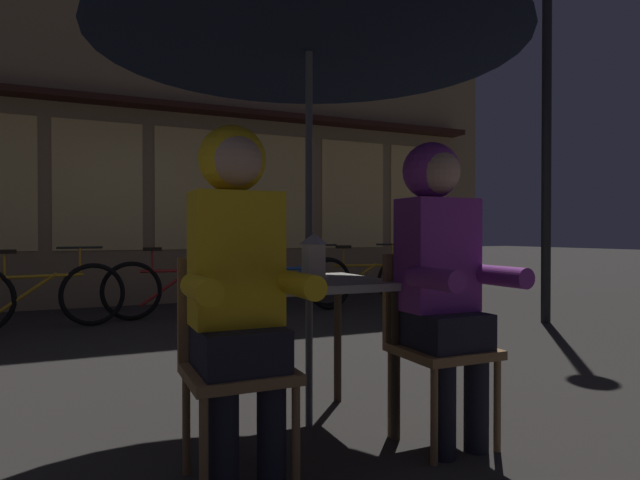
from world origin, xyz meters
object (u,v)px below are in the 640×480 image
chair_right (433,335)px  bicycle_fourth (295,285)px  cafe_table (309,300)px  lantern (313,255)px  patio_umbrella (309,14)px  bicycle_second (38,296)px  bicycle_fifth (364,280)px  bicycle_furthest (428,277)px  person_left_hooded (238,265)px  chair_left (234,354)px  street_lamp (547,73)px  bicycle_third (178,288)px  person_right_hooded (441,260)px

chair_right → bicycle_fourth: bearing=77.9°
cafe_table → lantern: bearing=-73.5°
patio_umbrella → lantern: 1.20m
cafe_table → bicycle_second: 3.82m
cafe_table → lantern: lantern is taller
bicycle_second → chair_right: bearing=-63.5°
bicycle_fifth → bicycle_furthest: size_ratio=1.00×
bicycle_fifth → bicycle_second: bearing=-176.1°
person_left_hooded → bicycle_second: size_ratio=0.84×
lantern → bicycle_fourth: size_ratio=0.14×
chair_left → bicycle_fourth: chair_left is taller
chair_left → bicycle_fifth: size_ratio=0.53×
street_lamp → bicycle_third: bearing=151.4°
bicycle_second → patio_umbrella: bearing=-67.5°
chair_left → bicycle_third: chair_left is taller
person_left_hooded → lantern: bearing=38.7°
person_left_hooded → bicycle_fifth: bearing=55.6°
patio_umbrella → street_lamp: size_ratio=0.60×
lantern → bicycle_fourth: (1.31, 3.61, -0.51)m
cafe_table → bicycle_furthest: (3.44, 3.79, -0.29)m
person_right_hooded → bicycle_third: person_right_hooded is taller
lantern → street_lamp: (3.56, 1.84, 1.85)m
patio_umbrella → bicycle_fifth: size_ratio=1.41×
bicycle_fourth → bicycle_fifth: size_ratio=1.02×
bicycle_second → bicycle_fifth: same height
cafe_table → patio_umbrella: 1.42m
cafe_table → bicycle_fourth: 3.82m
bicycle_furthest → bicycle_second: bearing=-176.8°
bicycle_third → bicycle_furthest: same height
bicycle_second → bicycle_fifth: (3.85, 0.26, 0.00)m
person_right_hooded → bicycle_fifth: size_ratio=0.85×
bicycle_furthest → patio_umbrella: bearing=-132.3°
lantern → chair_right: (0.47, -0.34, -0.37)m
patio_umbrella → bicycle_fourth: (1.32, 3.57, -1.71)m
person_left_hooded → patio_umbrella: bearing=41.6°
bicycle_fifth → lantern: bearing=-122.0°
person_right_hooded → person_left_hooded: bearing=180.0°
street_lamp → bicycle_furthest: (-0.12, 1.98, -2.37)m
lantern → bicycle_second: (-1.47, 3.55, -0.51)m
person_right_hooded → bicycle_third: size_ratio=0.83×
person_left_hooded → chair_right: bearing=3.4°
cafe_table → street_lamp: (3.57, 1.81, 2.08)m
lantern → person_right_hooded: person_right_hooded is taller
lantern → bicycle_third: 3.85m
person_right_hooded → bicycle_second: person_right_hooded is taller
bicycle_second → bicycle_fourth: size_ratio=1.00×
chair_right → person_left_hooded: (-0.96, -0.06, 0.36)m
chair_left → chair_right: (0.96, 0.00, 0.00)m
lantern → bicycle_furthest: lantern is taller
chair_right → person_left_hooded: person_left_hooded is taller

